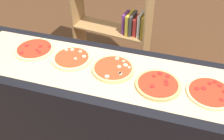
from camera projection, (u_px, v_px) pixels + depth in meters
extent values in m
cube|color=black|center=(112.00, 116.00, 2.09)|extent=(2.45, 0.65, 0.91)
cube|color=tan|center=(112.00, 72.00, 1.80)|extent=(2.13, 0.51, 0.00)
cylinder|color=#E5C17F|center=(34.00, 49.00, 2.01)|extent=(0.30, 0.30, 0.01)
cylinder|color=red|center=(34.00, 48.00, 2.00)|extent=(0.26, 0.26, 0.00)
cylinder|color=maroon|center=(37.00, 50.00, 1.97)|extent=(0.03, 0.03, 0.00)
cylinder|color=maroon|center=(41.00, 46.00, 2.02)|extent=(0.03, 0.03, 0.00)
cylinder|color=maroon|center=(27.00, 45.00, 2.02)|extent=(0.03, 0.03, 0.00)
cylinder|color=maroon|center=(21.00, 53.00, 1.94)|extent=(0.03, 0.03, 0.00)
cylinder|color=maroon|center=(39.00, 52.00, 1.95)|extent=(0.03, 0.03, 0.00)
cylinder|color=maroon|center=(50.00, 46.00, 2.01)|extent=(0.03, 0.03, 0.00)
cylinder|color=#E5C17F|center=(72.00, 58.00, 1.91)|extent=(0.29, 0.29, 0.02)
cylinder|color=red|center=(72.00, 57.00, 1.90)|extent=(0.25, 0.25, 0.00)
cylinder|color=#C6B28E|center=(75.00, 59.00, 1.88)|extent=(0.02, 0.02, 0.01)
cylinder|color=#C6B28E|center=(80.00, 51.00, 1.95)|extent=(0.03, 0.03, 0.01)
cylinder|color=#C6B28E|center=(66.00, 50.00, 1.97)|extent=(0.03, 0.03, 0.01)
cylinder|color=#C6B28E|center=(84.00, 56.00, 1.90)|extent=(0.03, 0.03, 0.01)
cylinder|color=#C6B28E|center=(72.00, 50.00, 1.97)|extent=(0.03, 0.03, 0.01)
cylinder|color=#DBB26B|center=(113.00, 69.00, 1.81)|extent=(0.30, 0.30, 0.02)
cylinder|color=red|center=(113.00, 67.00, 1.81)|extent=(0.26, 0.26, 0.00)
cylinder|color=#C6B28E|center=(107.00, 76.00, 1.72)|extent=(0.03, 0.03, 0.01)
cylinder|color=#C6B28E|center=(120.00, 74.00, 1.75)|extent=(0.03, 0.03, 0.01)
cylinder|color=#C6B28E|center=(126.00, 65.00, 1.82)|extent=(0.03, 0.03, 0.01)
cylinder|color=#C6B28E|center=(124.00, 61.00, 1.85)|extent=(0.02, 0.02, 0.01)
cylinder|color=#C6B28E|center=(117.00, 59.00, 1.88)|extent=(0.03, 0.03, 0.01)
cylinder|color=#C6B28E|center=(129.00, 68.00, 1.80)|extent=(0.02, 0.02, 0.01)
cylinder|color=#C6B28E|center=(119.00, 67.00, 1.81)|extent=(0.03, 0.03, 0.01)
cylinder|color=#C6B28E|center=(120.00, 73.00, 1.75)|extent=(0.02, 0.02, 0.01)
cylinder|color=tan|center=(158.00, 85.00, 1.69)|extent=(0.29, 0.29, 0.02)
cylinder|color=red|center=(158.00, 84.00, 1.68)|extent=(0.26, 0.26, 0.00)
cylinder|color=maroon|center=(152.00, 86.00, 1.66)|extent=(0.03, 0.03, 0.00)
cylinder|color=maroon|center=(168.00, 76.00, 1.73)|extent=(0.03, 0.03, 0.00)
cylinder|color=maroon|center=(160.00, 73.00, 1.75)|extent=(0.04, 0.04, 0.00)
cylinder|color=maroon|center=(166.00, 81.00, 1.69)|extent=(0.03, 0.03, 0.00)
cylinder|color=maroon|center=(166.00, 84.00, 1.67)|extent=(0.03, 0.03, 0.00)
cylinder|color=maroon|center=(154.00, 76.00, 1.73)|extent=(0.03, 0.03, 0.00)
cylinder|color=#E5C17F|center=(210.00, 93.00, 1.63)|extent=(0.29, 0.29, 0.01)
cylinder|color=red|center=(210.00, 92.00, 1.62)|extent=(0.26, 0.26, 0.00)
cylinder|color=maroon|center=(220.00, 85.00, 1.67)|extent=(0.03, 0.03, 0.00)
cylinder|color=maroon|center=(224.00, 91.00, 1.63)|extent=(0.03, 0.03, 0.00)
cylinder|color=maroon|center=(222.00, 100.00, 1.57)|extent=(0.03, 0.03, 0.00)
cylinder|color=maroon|center=(210.00, 83.00, 1.68)|extent=(0.03, 0.03, 0.00)
cylinder|color=maroon|center=(215.00, 82.00, 1.69)|extent=(0.03, 0.03, 0.00)
cylinder|color=maroon|center=(197.00, 88.00, 1.64)|extent=(0.03, 0.03, 0.00)
cylinder|color=maroon|center=(204.00, 88.00, 1.65)|extent=(0.03, 0.03, 0.00)
cube|color=#A87A47|center=(149.00, 13.00, 2.63)|extent=(0.05, 0.28, 1.69)
cube|color=#A87A47|center=(111.00, 68.00, 3.29)|extent=(0.85, 0.38, 0.02)
cube|color=#753384|center=(140.00, 69.00, 3.11)|extent=(0.07, 0.22, 0.17)
cube|color=#753384|center=(137.00, 66.00, 3.10)|extent=(0.05, 0.17, 0.24)
cube|color=silver|center=(134.00, 66.00, 3.12)|extent=(0.06, 0.18, 0.22)
cube|color=#A87A47|center=(111.00, 29.00, 2.94)|extent=(0.85, 0.38, 0.02)
cube|color=gold|center=(145.00, 25.00, 2.73)|extent=(0.05, 0.18, 0.24)
cube|color=silver|center=(141.00, 24.00, 2.74)|extent=(0.05, 0.18, 0.26)
cube|color=#B22823|center=(137.00, 26.00, 2.77)|extent=(0.06, 0.16, 0.20)
cube|color=#47423D|center=(133.00, 24.00, 2.78)|extent=(0.05, 0.20, 0.23)
cube|color=gold|center=(130.00, 23.00, 2.79)|extent=(0.06, 0.21, 0.23)
cube|color=#753384|center=(126.00, 22.00, 2.81)|extent=(0.05, 0.16, 0.22)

